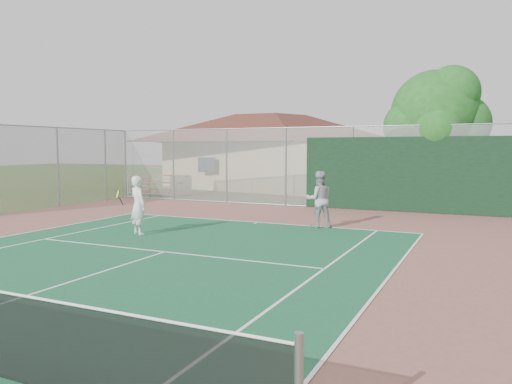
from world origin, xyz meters
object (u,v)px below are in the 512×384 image
player_grey_back (319,200)px  tree (437,116)px  bleachers (159,184)px  player_white_front (138,206)px  clubhouse (271,144)px

player_grey_back → tree: bearing=-143.6°
tree → player_grey_back: (-2.88, -7.07, -3.02)m
bleachers → player_white_front: size_ratio=1.75×
bleachers → tree: bearing=3.2°
tree → player_grey_back: tree is taller
bleachers → tree: tree is taller
clubhouse → player_grey_back: (8.07, -14.69, -1.97)m
clubhouse → tree: bearing=-24.3°
clubhouse → player_grey_back: 16.88m
tree → player_white_front: (-7.36, -10.62, -3.05)m
tree → player_white_front: 13.28m
clubhouse → tree: tree is taller
bleachers → clubhouse: bearing=68.7°
bleachers → player_grey_back: size_ratio=1.67×
clubhouse → player_grey_back: clubhouse is taller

